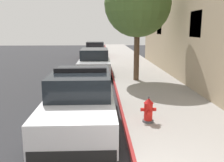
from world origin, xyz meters
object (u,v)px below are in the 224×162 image
(parked_car_silver_ahead, at_px, (95,62))
(street_tree, at_px, (138,4))
(police_cruiser, at_px, (81,100))
(fire_hydrant, at_px, (148,110))
(parked_car_dark_far, at_px, (95,50))

(parked_car_silver_ahead, height_order, street_tree, street_tree)
(police_cruiser, bearing_deg, fire_hydrant, -7.43)
(police_cruiser, distance_m, street_tree, 7.03)
(parked_car_silver_ahead, bearing_deg, fire_hydrant, -78.66)
(police_cruiser, bearing_deg, parked_car_dark_far, 89.94)
(parked_car_silver_ahead, xyz_separation_m, parked_car_dark_far, (-0.16, 9.08, 0.00))
(street_tree, bearing_deg, parked_car_silver_ahead, 130.13)
(police_cruiser, distance_m, fire_hydrant, 1.95)
(parked_car_dark_far, xyz_separation_m, street_tree, (2.39, -11.72, 3.23))
(parked_car_silver_ahead, relative_size, fire_hydrant, 6.37)
(parked_car_dark_far, height_order, fire_hydrant, parked_car_dark_far)
(parked_car_dark_far, bearing_deg, fire_hydrant, -83.89)
(parked_car_dark_far, bearing_deg, street_tree, -78.46)
(fire_hydrant, bearing_deg, parked_car_dark_far, 96.11)
(parked_car_dark_far, relative_size, street_tree, 0.88)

